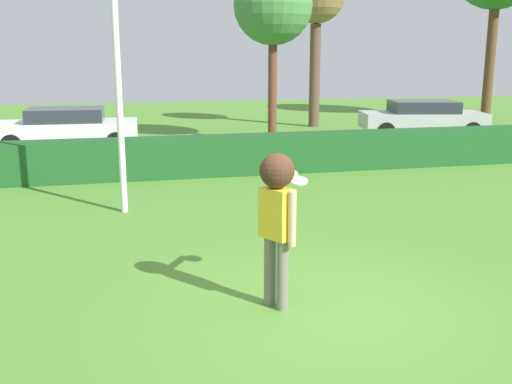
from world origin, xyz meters
The scene contains 8 objects.
ground_plane centered at (0.00, 0.00, 0.00)m, with size 60.00×60.00×0.00m, color #528B31.
person centered at (-0.49, 0.18, 1.21)m, with size 0.60×0.79×1.82m.
frisbee centered at (-0.10, 0.65, 1.39)m, with size 0.23×0.23×0.07m.
lamppost centered at (-2.11, 4.96, 3.05)m, with size 0.24×0.24×5.48m.
hedge_row centered at (0.00, 8.06, 0.46)m, with size 28.64×0.90×0.92m, color #1D5322.
parked_car_white centered at (-3.59, 12.90, 0.69)m, with size 4.27×1.96×1.25m.
parked_car_silver centered at (8.31, 12.93, 0.69)m, with size 4.46×2.52×1.25m.
maple_tree centered at (2.84, 12.79, 4.29)m, with size 2.48×2.48×5.57m.
Camera 1 is at (-2.26, -6.14, 2.91)m, focal length 42.23 mm.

